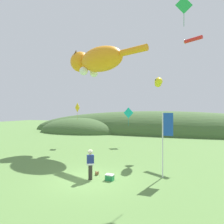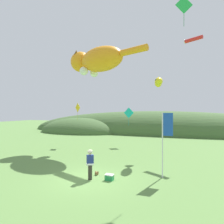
{
  "view_description": "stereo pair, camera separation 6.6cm",
  "coord_description": "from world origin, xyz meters",
  "px_view_note": "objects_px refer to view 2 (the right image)",
  "views": [
    {
      "loc": [
        5.46,
        -10.78,
        4.13
      ],
      "look_at": [
        0.0,
        4.0,
        4.03
      ],
      "focal_mm": 32.0,
      "sensor_mm": 36.0,
      "label": 1
    },
    {
      "loc": [
        5.52,
        -10.75,
        4.13
      ],
      "look_at": [
        0.0,
        4.0,
        4.03
      ],
      "focal_mm": 32.0,
      "sensor_mm": 36.0,
      "label": 2
    }
  ],
  "objects_px": {
    "kite_spool": "(97,173)",
    "kite_diamond_teal": "(129,113)",
    "kite_giant_cat": "(97,61)",
    "kite_diamond_green": "(184,5)",
    "kite_fish_windsock": "(159,82)",
    "picnic_cooler": "(109,177)",
    "kite_diamond_gold": "(78,108)",
    "festival_attendant": "(90,164)",
    "festival_banner_pole": "(165,135)",
    "kite_tube_streamer": "(193,39)"
  },
  "relations": [
    {
      "from": "festival_attendant",
      "to": "festival_banner_pole",
      "type": "height_order",
      "value": "festival_banner_pole"
    },
    {
      "from": "picnic_cooler",
      "to": "kite_fish_windsock",
      "type": "distance_m",
      "value": 9.95
    },
    {
      "from": "kite_tube_streamer",
      "to": "kite_diamond_green",
      "type": "xyz_separation_m",
      "value": [
        -0.78,
        -6.21,
        0.46
      ]
    },
    {
      "from": "kite_spool",
      "to": "kite_tube_streamer",
      "type": "bearing_deg",
      "value": 58.64
    },
    {
      "from": "kite_tube_streamer",
      "to": "festival_banner_pole",
      "type": "bearing_deg",
      "value": -101.65
    },
    {
      "from": "kite_spool",
      "to": "kite_diamond_gold",
      "type": "distance_m",
      "value": 12.35
    },
    {
      "from": "kite_giant_cat",
      "to": "kite_diamond_teal",
      "type": "xyz_separation_m",
      "value": [
        2.59,
        3.56,
        -5.66
      ]
    },
    {
      "from": "kite_spool",
      "to": "kite_tube_streamer",
      "type": "relative_size",
      "value": 0.14
    },
    {
      "from": "kite_diamond_green",
      "to": "kite_diamond_gold",
      "type": "xyz_separation_m",
      "value": [
        -12.03,
        5.72,
        -7.19
      ]
    },
    {
      "from": "picnic_cooler",
      "to": "festival_banner_pole",
      "type": "distance_m",
      "value": 4.23
    },
    {
      "from": "festival_banner_pole",
      "to": "kite_diamond_green",
      "type": "height_order",
      "value": "kite_diamond_green"
    },
    {
      "from": "kite_fish_windsock",
      "to": "festival_attendant",
      "type": "bearing_deg",
      "value": -112.04
    },
    {
      "from": "kite_diamond_teal",
      "to": "kite_fish_windsock",
      "type": "bearing_deg",
      "value": -49.51
    },
    {
      "from": "picnic_cooler",
      "to": "kite_diamond_green",
      "type": "bearing_deg",
      "value": 45.74
    },
    {
      "from": "festival_banner_pole",
      "to": "kite_giant_cat",
      "type": "relative_size",
      "value": 0.42
    },
    {
      "from": "kite_tube_streamer",
      "to": "kite_giant_cat",
      "type": "bearing_deg",
      "value": -168.94
    },
    {
      "from": "festival_banner_pole",
      "to": "kite_tube_streamer",
      "type": "distance_m",
      "value": 12.44
    },
    {
      "from": "kite_giant_cat",
      "to": "kite_tube_streamer",
      "type": "relative_size",
      "value": 5.36
    },
    {
      "from": "kite_spool",
      "to": "kite_diamond_green",
      "type": "bearing_deg",
      "value": 34.68
    },
    {
      "from": "kite_spool",
      "to": "kite_diamond_teal",
      "type": "bearing_deg",
      "value": 95.5
    },
    {
      "from": "kite_diamond_teal",
      "to": "kite_diamond_green",
      "type": "xyz_separation_m",
      "value": [
        6.3,
        -7.88,
        7.82
      ]
    },
    {
      "from": "kite_diamond_teal",
      "to": "kite_diamond_gold",
      "type": "distance_m",
      "value": 6.16
    },
    {
      "from": "kite_spool",
      "to": "picnic_cooler",
      "type": "xyz_separation_m",
      "value": [
        1.11,
        -0.6,
        0.06
      ]
    },
    {
      "from": "festival_attendant",
      "to": "kite_spool",
      "type": "distance_m",
      "value": 1.22
    },
    {
      "from": "kite_diamond_green",
      "to": "kite_diamond_gold",
      "type": "height_order",
      "value": "kite_diamond_green"
    },
    {
      "from": "kite_fish_windsock",
      "to": "picnic_cooler",
      "type": "bearing_deg",
      "value": -104.88
    },
    {
      "from": "kite_giant_cat",
      "to": "picnic_cooler",
      "type": "bearing_deg",
      "value": -60.62
    },
    {
      "from": "kite_giant_cat",
      "to": "kite_diamond_teal",
      "type": "bearing_deg",
      "value": 53.96
    },
    {
      "from": "kite_fish_windsock",
      "to": "kite_tube_streamer",
      "type": "bearing_deg",
      "value": 47.08
    },
    {
      "from": "festival_banner_pole",
      "to": "kite_diamond_teal",
      "type": "distance_m",
      "value": 11.81
    },
    {
      "from": "kite_giant_cat",
      "to": "kite_tube_streamer",
      "type": "distance_m",
      "value": 10.0
    },
    {
      "from": "kite_spool",
      "to": "kite_fish_windsock",
      "type": "relative_size",
      "value": 0.1
    },
    {
      "from": "kite_spool",
      "to": "kite_diamond_gold",
      "type": "xyz_separation_m",
      "value": [
        -6.83,
        9.32,
        4.37
      ]
    },
    {
      "from": "kite_tube_streamer",
      "to": "festival_attendant",
      "type": "bearing_deg",
      "value": -119.27
    },
    {
      "from": "kite_spool",
      "to": "kite_diamond_teal",
      "type": "xyz_separation_m",
      "value": [
        -1.1,
        11.48,
        3.74
      ]
    },
    {
      "from": "festival_banner_pole",
      "to": "kite_tube_streamer",
      "type": "height_order",
      "value": "kite_tube_streamer"
    },
    {
      "from": "kite_spool",
      "to": "festival_banner_pole",
      "type": "distance_m",
      "value": 4.96
    },
    {
      "from": "festival_banner_pole",
      "to": "kite_diamond_green",
      "type": "bearing_deg",
      "value": 68.37
    },
    {
      "from": "kite_giant_cat",
      "to": "kite_diamond_green",
      "type": "xyz_separation_m",
      "value": [
        8.89,
        -4.32,
        2.16
      ]
    },
    {
      "from": "picnic_cooler",
      "to": "kite_diamond_gold",
      "type": "relative_size",
      "value": 0.25
    },
    {
      "from": "festival_attendant",
      "to": "festival_banner_pole",
      "type": "distance_m",
      "value": 4.88
    },
    {
      "from": "festival_attendant",
      "to": "kite_diamond_green",
      "type": "xyz_separation_m",
      "value": [
        5.22,
        4.49,
        10.73
      ]
    },
    {
      "from": "festival_attendant",
      "to": "kite_diamond_gold",
      "type": "relative_size",
      "value": 0.87
    },
    {
      "from": "festival_attendant",
      "to": "kite_tube_streamer",
      "type": "bearing_deg",
      "value": 60.73
    },
    {
      "from": "festival_attendant",
      "to": "kite_tube_streamer",
      "type": "xyz_separation_m",
      "value": [
        6.0,
        10.71,
        10.27
      ]
    },
    {
      "from": "kite_tube_streamer",
      "to": "kite_diamond_green",
      "type": "distance_m",
      "value": 6.28
    },
    {
      "from": "festival_banner_pole",
      "to": "kite_diamond_gold",
      "type": "bearing_deg",
      "value": 142.82
    },
    {
      "from": "picnic_cooler",
      "to": "kite_diamond_gold",
      "type": "distance_m",
      "value": 13.42
    },
    {
      "from": "kite_giant_cat",
      "to": "kite_diamond_green",
      "type": "bearing_deg",
      "value": -25.94
    },
    {
      "from": "kite_spool",
      "to": "festival_banner_pole",
      "type": "relative_size",
      "value": 0.06
    }
  ]
}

